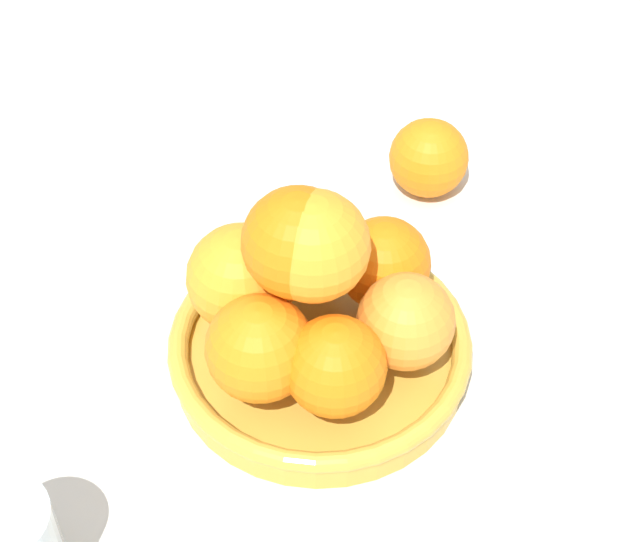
# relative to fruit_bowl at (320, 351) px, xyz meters

# --- Properties ---
(ground_plane) EXTENTS (4.00, 4.00, 0.00)m
(ground_plane) POSITION_rel_fruit_bowl_xyz_m (0.00, 0.00, -0.02)
(ground_plane) COLOR beige
(fruit_bowl) EXTENTS (0.23, 0.23, 0.03)m
(fruit_bowl) POSITION_rel_fruit_bowl_xyz_m (0.00, 0.00, 0.00)
(fruit_bowl) COLOR gold
(fruit_bowl) RESTS_ON ground_plane
(orange_pile) EXTENTS (0.20, 0.20, 0.14)m
(orange_pile) POSITION_rel_fruit_bowl_xyz_m (-0.00, 0.01, 0.07)
(orange_pile) COLOR orange
(orange_pile) RESTS_ON fruit_bowl
(stray_orange) EXTENTS (0.07, 0.07, 0.07)m
(stray_orange) POSITION_rel_fruit_bowl_xyz_m (0.23, 0.04, 0.02)
(stray_orange) COLOR orange
(stray_orange) RESTS_ON ground_plane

